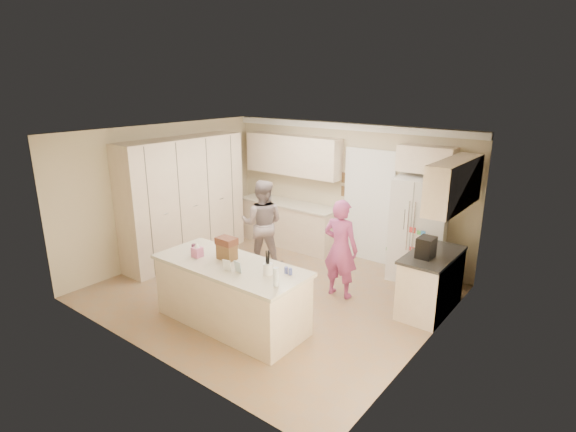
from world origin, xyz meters
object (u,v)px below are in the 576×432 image
Objects in this scene: refrigerator at (419,229)px; tissue_box at (197,252)px; teen_boy at (262,224)px; coffee_maker at (426,247)px; teen_girl at (340,249)px; dollhouse_body at (227,252)px; island_base at (231,295)px; utensil_crock at (268,269)px.

refrigerator is 12.86× the size of tissue_box.
teen_boy is (-0.49, 2.00, -0.17)m from tissue_box.
tissue_box is at bearing 73.55° from teen_boy.
coffee_maker is 1.34m from teen_girl.
refrigerator reaches higher than tissue_box.
teen_girl is (-1.30, -0.19, -0.26)m from coffee_maker.
refrigerator reaches higher than coffee_maker.
dollhouse_body is 0.16× the size of teen_boy.
teen_girl is (0.75, 1.71, 0.37)m from island_base.
tissue_box is at bearing -153.43° from dollhouse_body.
utensil_crock is at bearing -3.58° from dollhouse_body.
tissue_box is (-1.20, -0.15, -0.00)m from utensil_crock.
refrigerator is at bearing 58.04° from tissue_box.
tissue_box is 0.09× the size of teen_boy.
dollhouse_body is (-2.20, -1.80, -0.03)m from coffee_maker.
refrigerator reaches higher than dollhouse_body.
island_base is at bearing 62.95° from teen_girl.
coffee_maker is at bearing 39.29° from dollhouse_body.
island_base is 1.34× the size of teen_boy.
dollhouse_body is at bearing 176.42° from utensil_crock.
teen_girl is at bearing 143.64° from teen_boy.
island_base is 8.46× the size of dollhouse_body.
utensil_crock is 0.80m from dollhouse_body.
teen_boy reaches higher than coffee_maker.
utensil_crock is (-1.40, -1.85, -0.07)m from coffee_maker.
teen_girl is at bearing 54.20° from tissue_box.
tissue_box is 2.06m from teen_boy.
coffee_maker is 2.87m from island_base.
dollhouse_body is (-1.61, -3.02, 0.14)m from refrigerator.
coffee_maker is at bearing 52.88° from utensil_crock.
teen_girl is (-0.71, -1.41, -0.09)m from refrigerator.
coffee_maker is at bearing 149.72° from teen_boy.
teen_boy is (-0.89, 1.80, -0.21)m from dollhouse_body.
teen_girl is (1.80, -0.19, -0.02)m from teen_boy.
coffee_maker reaches higher than tissue_box.
coffee_maker is 2.00× the size of utensil_crock.
teen_boy is at bearing 118.86° from island_base.
coffee_maker reaches higher than island_base.
island_base is 2.20m from teen_boy.
coffee_maker is 2.84m from dollhouse_body.
refrigerator is 1.58m from teen_girl.
refrigerator reaches higher than teen_boy.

